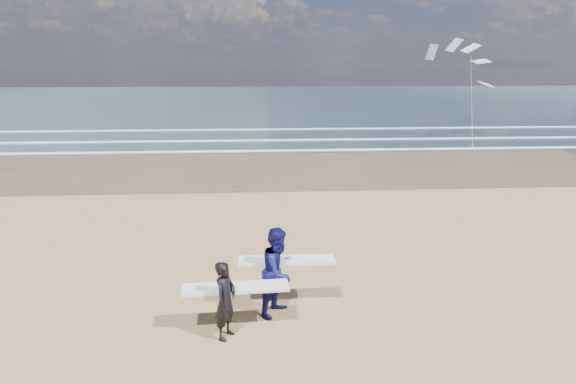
{
  "coord_description": "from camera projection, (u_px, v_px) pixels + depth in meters",
  "views": [
    {
      "loc": [
        0.39,
        -9.72,
        5.42
      ],
      "look_at": [
        1.5,
        6.0,
        1.49
      ],
      "focal_mm": 32.0,
      "sensor_mm": 36.0,
      "label": 1
    }
  ],
  "objects": [
    {
      "name": "surfer_far",
      "position": [
        279.0,
        270.0,
        11.33
      ],
      "size": [
        2.21,
        1.24,
        1.99
      ],
      "color": "#0E0F51",
      "rests_on": "ground"
    },
    {
      "name": "ocean",
      "position": [
        375.0,
        99.0,
        81.75
      ],
      "size": [
        220.0,
        100.0,
        0.02
      ],
      "primitive_type": "cube",
      "color": "#1B323B",
      "rests_on": "ground"
    },
    {
      "name": "foam_breakers",
      "position": [
        508.0,
        137.0,
        39.25
      ],
      "size": [
        220.0,
        11.7,
        0.05
      ],
      "color": "white",
      "rests_on": "ground"
    },
    {
      "name": "kite_1",
      "position": [
        471.0,
        81.0,
        36.34
      ],
      "size": [
        5.72,
        4.73,
        7.69
      ],
      "color": "slate",
      "rests_on": "ground"
    },
    {
      "name": "surfer_near",
      "position": [
        227.0,
        298.0,
        10.35
      ],
      "size": [
        2.22,
        1.02,
        1.64
      ],
      "color": "black",
      "rests_on": "ground"
    }
  ]
}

